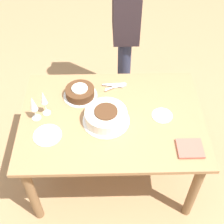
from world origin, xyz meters
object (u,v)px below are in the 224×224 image
at_px(person_cutting, 126,11).
at_px(wine_glass_near, 33,105).
at_px(cake_center_white, 106,116).
at_px(wine_glass_far, 44,99).
at_px(cake_front_chocolate, 80,92).

bearing_deg(person_cutting, wine_glass_near, -38.34).
xyz_separation_m(cake_center_white, wine_glass_far, (0.44, -0.09, 0.10)).
height_order(cake_center_white, cake_front_chocolate, cake_center_white).
bearing_deg(cake_front_chocolate, cake_center_white, 127.05).
relative_size(wine_glass_near, wine_glass_far, 0.98).
distance_m(cake_center_white, person_cutting, 0.98).
height_order(cake_center_white, wine_glass_near, wine_glass_near).
relative_size(cake_front_chocolate, person_cutting, 0.15).
bearing_deg(person_cutting, wine_glass_far, -37.08).
bearing_deg(cake_front_chocolate, person_cutting, -120.07).
bearing_deg(cake_center_white, cake_front_chocolate, -52.95).
bearing_deg(cake_front_chocolate, wine_glass_far, 36.28).
bearing_deg(cake_front_chocolate, wine_glass_near, 36.40).
bearing_deg(person_cutting, cake_front_chocolate, -30.46).
relative_size(cake_front_chocolate, wine_glass_far, 1.23).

